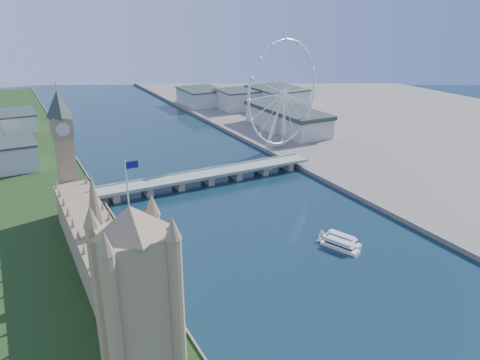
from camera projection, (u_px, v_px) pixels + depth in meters
victoria_tower at (139, 317)px, 170.86m from camera, size 28.16×28.16×112.00m
parliament_range at (101, 258)px, 281.87m from camera, size 24.00×200.00×70.00m
big_ben at (63, 138)px, 354.40m from camera, size 20.02×20.02×110.00m
westminster_bridge at (207, 176)px, 449.46m from camera, size 220.00×22.00×9.50m
london_eye at (284, 94)px, 525.84m from camera, size 113.60×39.12×124.30m
county_hall at (286, 131)px, 635.66m from camera, size 54.00×144.00×35.00m
city_skyline at (159, 111)px, 678.36m from camera, size 505.00×280.00×32.00m
tour_boat_near at (340, 249)px, 329.84m from camera, size 18.57×31.70×6.84m
tour_boat_far at (341, 243)px, 338.23m from camera, size 18.36×32.25×6.95m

